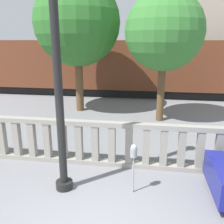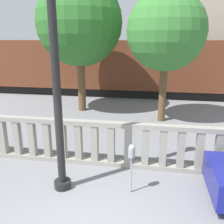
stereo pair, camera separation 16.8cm
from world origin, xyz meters
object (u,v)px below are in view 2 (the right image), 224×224
Objects in this scene: lamppost at (54,48)px; train_near at (117,66)px; train_far at (163,55)px; parking_meter at (132,155)px; tree_left at (80,23)px; tree_right at (166,32)px.

lamppost is 11.86m from train_near.
train_far is at bearing 78.72° from train_near.
train_far reaches higher than parking_meter.
lamppost is at bearing -77.54° from tree_left.
parking_meter is (1.75, 0.10, -2.46)m from lamppost.
train_far is 3.77× the size of tree_left.
lamppost reaches higher than train_far.
tree_left is at bearing 165.08° from tree_right.
lamppost is at bearing -176.82° from parking_meter.
tree_left reaches higher than tree_right.
tree_right is (4.17, -1.11, -0.45)m from tree_left.
train_near is (-2.13, 11.64, 0.87)m from parking_meter.
tree_right reaches higher than parking_meter.
lamppost is 1.22× the size of tree_right.
tree_left reaches higher than parking_meter.
lamppost is 29.20m from train_far.
parking_meter is 8.56m from tree_left.
tree_left is at bearing 115.20° from parking_meter.
train_near is 5.17× the size of tree_right.
train_far is (1.31, 28.88, 0.70)m from parking_meter.
lamppost is 3.02m from parking_meter.
lamppost is 1.06× the size of tree_left.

